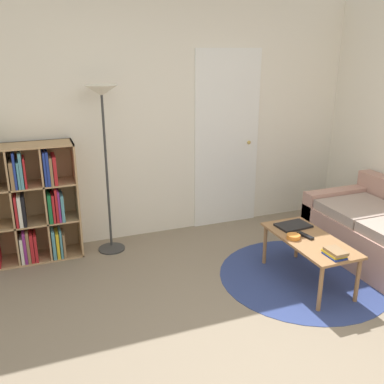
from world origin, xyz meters
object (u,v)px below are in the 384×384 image
at_px(bookshelf, 25,205).
at_px(floor_lamp, 103,114).
at_px(coffee_table, 309,243).
at_px(laptop, 293,226).
at_px(bowl, 293,237).

bearing_deg(bookshelf, floor_lamp, -5.57).
height_order(bookshelf, coffee_table, bookshelf).
height_order(laptop, bowl, bowl).
height_order(bookshelf, laptop, bookshelf).
bearing_deg(laptop, bowl, -123.49).
relative_size(bookshelf, floor_lamp, 0.69).
distance_m(floor_lamp, coffee_table, 2.30).
xyz_separation_m(coffee_table, laptop, (0.02, 0.28, 0.06)).
relative_size(bookshelf, coffee_table, 1.24).
relative_size(laptop, bowl, 2.72).
bearing_deg(laptop, bookshelf, 155.14).
distance_m(bookshelf, bowl, 2.60).
xyz_separation_m(bookshelf, coffee_table, (2.36, -1.38, -0.20)).
relative_size(floor_lamp, laptop, 5.22).
relative_size(floor_lamp, coffee_table, 1.80).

